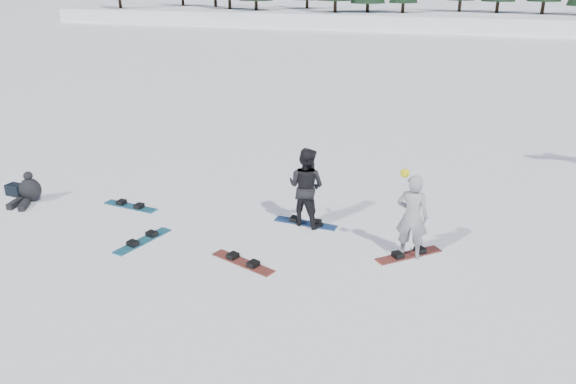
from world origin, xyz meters
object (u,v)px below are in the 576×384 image
object	(u,v)px
snowboarder_man	(306,187)
seated_rider	(29,190)
snowboard_loose_c	(130,206)
snowboard_loose_a	(143,241)
snowboard_loose_b	(243,263)
gear_bag	(16,190)
snowboarder_woman	(412,216)

from	to	relation	value
snowboarder_man	seated_rider	world-z (taller)	snowboarder_man
snowboard_loose_c	snowboard_loose_a	bearing A→B (deg)	-42.94
seated_rider	snowboard_loose_c	bearing A→B (deg)	-6.91
snowboard_loose_b	snowboard_loose_c	world-z (taller)	same
snowboard_loose_b	snowboarder_man	bearing A→B (deg)	93.78
gear_bag	snowboard_loose_a	world-z (taller)	gear_bag
snowboarder_woman	snowboarder_man	distance (m)	2.64
snowboard_loose_a	snowboarder_man	bearing A→B (deg)	-42.89
snowboarder_man	snowboard_loose_c	size ratio (longest dim) A/B	1.24
snowboarder_woman	snowboard_loose_c	size ratio (longest dim) A/B	1.29
snowboarder_woman	seated_rider	size ratio (longest dim) A/B	1.89
snowboard_loose_b	snowboard_loose_c	xyz separation A→B (m)	(-3.84, 1.81, 0.00)
gear_bag	snowboard_loose_a	bearing A→B (deg)	-15.86
seated_rider	snowboarder_woman	bearing A→B (deg)	-17.44
snowboarder_woman	snowboard_loose_c	bearing A→B (deg)	-0.25
snowboarder_man	gear_bag	distance (m)	7.88
snowboarder_man	snowboard_loose_b	distance (m)	2.51
seated_rider	gear_bag	size ratio (longest dim) A/B	2.28
snowboarder_man	snowboard_loose_a	bearing A→B (deg)	45.96
gear_bag	snowboard_loose_a	distance (m)	4.89
snowboarder_man	snowboard_loose_c	bearing A→B (deg)	18.22
snowboard_loose_a	seated_rider	bearing A→B (deg)	88.56
snowboard_loose_a	gear_bag	bearing A→B (deg)	87.86
gear_bag	seated_rider	bearing A→B (deg)	-19.78
snowboard_loose_b	snowboard_loose_a	world-z (taller)	same
snowboard_loose_b	snowboard_loose_a	xyz separation A→B (m)	(-2.47, 0.20, 0.00)
gear_bag	snowboarder_man	bearing A→B (deg)	5.23
snowboarder_woman	gear_bag	xyz separation A→B (m)	(-10.32, 0.13, -0.75)
snowboard_loose_a	snowboard_loose_c	bearing A→B (deg)	54.15
snowboard_loose_b	seated_rider	bearing A→B (deg)	-171.52
snowboarder_woman	snowboarder_man	xyz separation A→B (m)	(-2.51, 0.84, 0.03)
snowboard_loose_b	snowboarder_woman	bearing A→B (deg)	43.79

